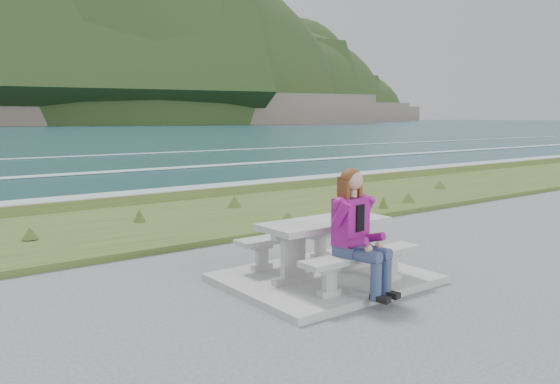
{
  "coord_description": "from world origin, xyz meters",
  "views": [
    {
      "loc": [
        -4.78,
        -5.36,
        2.21
      ],
      "look_at": [
        0.15,
        1.2,
        1.09
      ],
      "focal_mm": 35.0,
      "sensor_mm": 36.0,
      "label": 1
    }
  ],
  "objects_px": {
    "picnic_table": "(325,233)",
    "bench_landward": "(362,260)",
    "seated_woman": "(361,248)",
    "bench_seaward": "(292,240)"
  },
  "relations": [
    {
      "from": "seated_woman",
      "to": "bench_seaward",
      "type": "bearing_deg",
      "value": 74.24
    },
    {
      "from": "picnic_table",
      "to": "bench_seaward",
      "type": "xyz_separation_m",
      "value": [
        0.0,
        0.7,
        -0.23
      ]
    },
    {
      "from": "bench_landward",
      "to": "bench_seaward",
      "type": "height_order",
      "value": "same"
    },
    {
      "from": "picnic_table",
      "to": "bench_landward",
      "type": "distance_m",
      "value": 0.74
    },
    {
      "from": "bench_landward",
      "to": "seated_woman",
      "type": "height_order",
      "value": "seated_woman"
    },
    {
      "from": "picnic_table",
      "to": "bench_landward",
      "type": "height_order",
      "value": "picnic_table"
    },
    {
      "from": "picnic_table",
      "to": "seated_woman",
      "type": "distance_m",
      "value": 0.86
    },
    {
      "from": "picnic_table",
      "to": "bench_landward",
      "type": "xyz_separation_m",
      "value": [
        0.0,
        -0.7,
        -0.23
      ]
    },
    {
      "from": "picnic_table",
      "to": "bench_seaward",
      "type": "height_order",
      "value": "picnic_table"
    },
    {
      "from": "picnic_table",
      "to": "bench_landward",
      "type": "bearing_deg",
      "value": -90.0
    }
  ]
}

